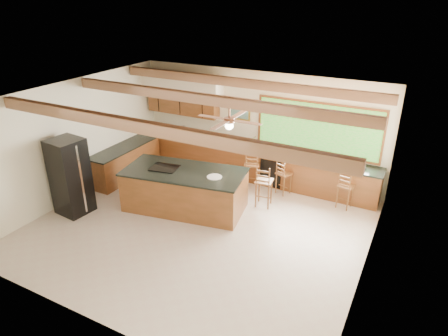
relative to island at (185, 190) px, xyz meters
The scene contains 9 objects.
ground 1.07m from the island, 37.86° to the right, with size 7.20×7.20×0.00m, color beige.
room_shell 1.80m from the island, ahead, with size 7.27×6.54×3.02m.
counter_run 1.94m from the island, 92.13° to the left, with size 7.12×3.10×1.24m.
island is the anchor object (origin of this frame).
refrigerator 2.72m from the island, 149.00° to the right, with size 0.79×0.78×1.86m.
bar_stool_a 2.05m from the island, 62.24° to the left, with size 0.49×0.49×1.08m.
bar_stool_b 1.92m from the island, 30.01° to the left, with size 0.46×0.46×1.12m.
bar_stool_c 2.61m from the island, 44.18° to the left, with size 0.44×0.44×0.95m.
bar_stool_d 3.92m from the island, 27.64° to the left, with size 0.40×0.40×0.97m.
Camera 1 is at (4.13, -6.64, 5.00)m, focal length 32.00 mm.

